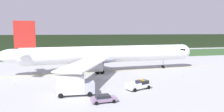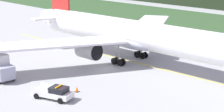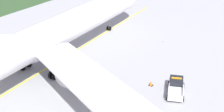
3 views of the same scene
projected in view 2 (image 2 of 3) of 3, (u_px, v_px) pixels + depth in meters
name	position (u px, v px, depth m)	size (l,w,h in m)	color
ground	(101.00, 70.00, 59.80)	(320.00, 320.00, 0.00)	#9EA0A1
taxiway_centerline_main	(145.00, 65.00, 62.45)	(78.22, 0.30, 0.01)	yellow
airliner	(141.00, 36.00, 61.73)	(58.00, 46.74, 14.69)	white
ops_pickup_truck	(54.00, 92.00, 47.11)	(5.89, 3.83, 1.94)	white
apron_cone	(77.00, 89.00, 49.79)	(0.60, 0.60, 0.75)	black
taxiway_edge_light_west	(18.00, 51.00, 71.24)	(0.12, 0.12, 0.45)	yellow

